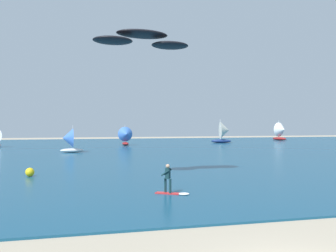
{
  "coord_description": "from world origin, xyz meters",
  "views": [
    {
      "loc": [
        -6.15,
        -9.05,
        4.03
      ],
      "look_at": [
        -0.23,
        13.82,
        3.92
      ],
      "focal_mm": 40.75,
      "sensor_mm": 36.0,
      "label": 1
    }
  ],
  "objects_px": {
    "kite": "(142,39)",
    "sailboat_trailing": "(281,131)",
    "sailboat_far_left": "(69,140)",
    "sailboat_mid_right": "(224,132)",
    "marker_buoy": "(30,172)",
    "kitesurfer": "(171,183)",
    "sailboat_center_horizon": "(126,136)"
  },
  "relations": [
    {
      "from": "marker_buoy",
      "to": "sailboat_mid_right",
      "type": "bearing_deg",
      "value": 52.16
    },
    {
      "from": "sailboat_far_left",
      "to": "sailboat_trailing",
      "type": "bearing_deg",
      "value": 29.69
    },
    {
      "from": "kitesurfer",
      "to": "sailboat_mid_right",
      "type": "bearing_deg",
      "value": 64.25
    },
    {
      "from": "sailboat_center_horizon",
      "to": "sailboat_trailing",
      "type": "bearing_deg",
      "value": 17.45
    },
    {
      "from": "kitesurfer",
      "to": "sailboat_center_horizon",
      "type": "height_order",
      "value": "sailboat_center_horizon"
    },
    {
      "from": "kitesurfer",
      "to": "sailboat_center_horizon",
      "type": "distance_m",
      "value": 49.97
    },
    {
      "from": "marker_buoy",
      "to": "kitesurfer",
      "type": "bearing_deg",
      "value": -48.4
    },
    {
      "from": "sailboat_trailing",
      "to": "sailboat_mid_right",
      "type": "relative_size",
      "value": 0.98
    },
    {
      "from": "marker_buoy",
      "to": "sailboat_center_horizon",
      "type": "bearing_deg",
      "value": 72.04
    },
    {
      "from": "kite",
      "to": "sailboat_mid_right",
      "type": "distance_m",
      "value": 55.19
    },
    {
      "from": "kitesurfer",
      "to": "sailboat_far_left",
      "type": "xyz_separation_m",
      "value": [
        -5.68,
        33.66,
        1.13
      ]
    },
    {
      "from": "sailboat_far_left",
      "to": "sailboat_mid_right",
      "type": "bearing_deg",
      "value": 32.48
    },
    {
      "from": "kitesurfer",
      "to": "sailboat_trailing",
      "type": "relative_size",
      "value": 0.4
    },
    {
      "from": "sailboat_trailing",
      "to": "sailboat_center_horizon",
      "type": "distance_m",
      "value": 41.9
    },
    {
      "from": "sailboat_far_left",
      "to": "kite",
      "type": "bearing_deg",
      "value": -79.45
    },
    {
      "from": "kitesurfer",
      "to": "sailboat_trailing",
      "type": "bearing_deg",
      "value": 54.43
    },
    {
      "from": "sailboat_center_horizon",
      "to": "sailboat_far_left",
      "type": "bearing_deg",
      "value": -122.57
    },
    {
      "from": "kite",
      "to": "sailboat_far_left",
      "type": "distance_m",
      "value": 29.34
    },
    {
      "from": "kite",
      "to": "sailboat_far_left",
      "type": "xyz_separation_m",
      "value": [
        -5.16,
        27.68,
        -8.25
      ]
    },
    {
      "from": "kite",
      "to": "sailboat_trailing",
      "type": "xyz_separation_m",
      "value": [
        45.08,
        56.33,
        -7.72
      ]
    },
    {
      "from": "sailboat_center_horizon",
      "to": "sailboat_mid_right",
      "type": "xyz_separation_m",
      "value": [
        21.35,
        4.05,
        0.52
      ]
    },
    {
      "from": "kitesurfer",
      "to": "sailboat_trailing",
      "type": "distance_m",
      "value": 76.61
    },
    {
      "from": "kitesurfer",
      "to": "sailboat_mid_right",
      "type": "height_order",
      "value": "sailboat_mid_right"
    },
    {
      "from": "kite",
      "to": "sailboat_mid_right",
      "type": "xyz_separation_m",
      "value": [
        26.47,
        47.81,
        -7.68
      ]
    },
    {
      "from": "sailboat_trailing",
      "to": "kitesurfer",
      "type": "bearing_deg",
      "value": -125.57
    },
    {
      "from": "sailboat_center_horizon",
      "to": "marker_buoy",
      "type": "relative_size",
      "value": 5.89
    },
    {
      "from": "kite",
      "to": "sailboat_trailing",
      "type": "relative_size",
      "value": 1.49
    },
    {
      "from": "kitesurfer",
      "to": "kite",
      "type": "distance_m",
      "value": 11.13
    },
    {
      "from": "kitesurfer",
      "to": "sailboat_center_horizon",
      "type": "xyz_separation_m",
      "value": [
        4.59,
        49.74,
        1.18
      ]
    },
    {
      "from": "sailboat_far_left",
      "to": "sailboat_center_horizon",
      "type": "xyz_separation_m",
      "value": [
        10.27,
        16.08,
        0.05
      ]
    },
    {
      "from": "kite",
      "to": "marker_buoy",
      "type": "distance_m",
      "value": 12.98
    },
    {
      "from": "kitesurfer",
      "to": "sailboat_far_left",
      "type": "bearing_deg",
      "value": 99.58
    }
  ]
}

